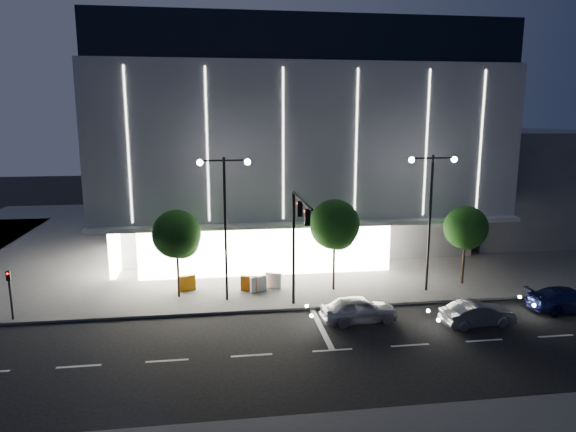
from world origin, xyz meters
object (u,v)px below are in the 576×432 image
(car_lead, at_px, (359,309))
(barrier_d, at_px, (273,280))
(car_third, at_px, (569,300))
(barrier_c, at_px, (249,284))
(barrier_a, at_px, (187,283))
(tree_mid, at_px, (335,227))
(traffic_mast, at_px, (297,230))
(street_lamp_east, at_px, (431,203))
(barrier_b, at_px, (258,284))
(tree_left, at_px, (177,237))
(tree_right, at_px, (466,230))
(car_second, at_px, (477,314))
(street_lamp_west, at_px, (225,208))
(ped_signal_far, at_px, (10,290))

(car_lead, bearing_deg, barrier_d, 29.13)
(car_third, bearing_deg, barrier_c, 75.27)
(barrier_a, bearing_deg, car_lead, -49.47)
(tree_mid, relative_size, barrier_d, 5.59)
(traffic_mast, bearing_deg, street_lamp_east, 16.48)
(barrier_b, bearing_deg, tree_left, 160.61)
(traffic_mast, distance_m, tree_right, 12.63)
(barrier_a, distance_m, barrier_b, 4.66)
(street_lamp_east, distance_m, tree_right, 3.81)
(tree_mid, relative_size, barrier_a, 5.59)
(car_third, bearing_deg, tree_right, 39.17)
(street_lamp_east, relative_size, barrier_d, 8.18)
(traffic_mast, height_order, car_second, traffic_mast)
(traffic_mast, distance_m, barrier_a, 9.19)
(car_second, xyz_separation_m, barrier_c, (-12.13, 7.03, -0.02))
(street_lamp_west, distance_m, barrier_a, 6.24)
(barrier_b, distance_m, barrier_d, 1.21)
(barrier_a, bearing_deg, tree_right, -20.18)
(traffic_mast, distance_m, tree_left, 7.95)
(tree_right, relative_size, barrier_a, 5.01)
(street_lamp_west, height_order, tree_right, street_lamp_west)
(traffic_mast, height_order, car_third, traffic_mast)
(car_second, bearing_deg, tree_right, -26.70)
(ped_signal_far, distance_m, car_lead, 19.47)
(tree_left, height_order, barrier_c, tree_left)
(traffic_mast, distance_m, tree_mid, 4.82)
(car_second, bearing_deg, street_lamp_east, -0.48)
(barrier_c, bearing_deg, ped_signal_far, -143.15)
(ped_signal_far, xyz_separation_m, car_third, (32.01, -2.83, -1.19))
(tree_mid, height_order, car_third, tree_mid)
(ped_signal_far, relative_size, barrier_c, 2.73)
(street_lamp_west, xyz_separation_m, tree_left, (-2.97, 1.02, -1.92))
(car_third, height_order, barrier_a, car_third)
(traffic_mast, xyz_separation_m, tree_mid, (3.03, 3.68, -0.69))
(barrier_b, bearing_deg, traffic_mast, -86.64)
(tree_right, xyz_separation_m, barrier_d, (-12.91, 0.88, -3.23))
(street_lamp_east, xyz_separation_m, barrier_a, (-15.54, 2.08, -5.31))
(car_third, distance_m, barrier_a, 23.44)
(tree_mid, bearing_deg, car_second, -45.24)
(tree_mid, bearing_deg, car_third, -22.41)
(barrier_a, bearing_deg, traffic_mast, -52.89)
(ped_signal_far, xyz_separation_m, barrier_a, (9.46, 3.59, -1.24))
(car_third, xyz_separation_m, barrier_c, (-18.54, 5.76, -0.05))
(traffic_mast, bearing_deg, car_third, -5.96)
(ped_signal_far, bearing_deg, tree_mid, 7.55)
(traffic_mast, relative_size, tree_mid, 1.15)
(traffic_mast, bearing_deg, tree_right, 17.02)
(street_lamp_west, distance_m, street_lamp_east, 13.00)
(car_third, xyz_separation_m, barrier_d, (-16.89, 6.24, -0.05))
(tree_mid, distance_m, car_lead, 6.32)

